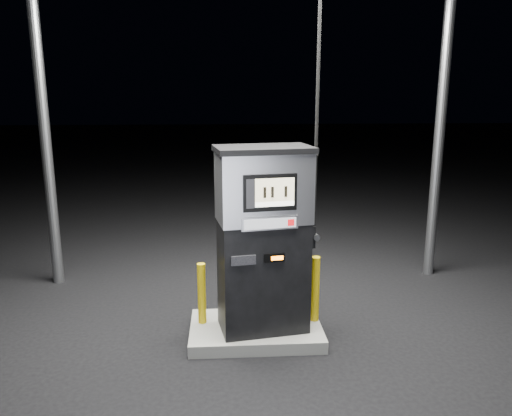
{
  "coord_description": "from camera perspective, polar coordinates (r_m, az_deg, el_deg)",
  "views": [
    {
      "loc": [
        -0.37,
        -5.62,
        2.95
      ],
      "look_at": [
        0.0,
        0.0,
        1.63
      ],
      "focal_mm": 35.0,
      "sensor_mm": 36.0,
      "label": 1
    }
  ],
  "objects": [
    {
      "name": "ground",
      "position": [
        6.35,
        -0.02,
        -14.43
      ],
      "size": [
        80.0,
        80.0,
        0.0
      ],
      "primitive_type": "plane",
      "color": "black",
      "rests_on": "ground"
    },
    {
      "name": "bollard_right",
      "position": [
        6.29,
        6.75,
        -9.16
      ],
      "size": [
        0.12,
        0.12,
        0.83
      ],
      "primitive_type": "cylinder",
      "rotation": [
        0.0,
        0.0,
        0.09
      ],
      "color": "gold",
      "rests_on": "pump_island"
    },
    {
      "name": "pump_island",
      "position": [
        6.32,
        -0.02,
        -13.82
      ],
      "size": [
        1.6,
        1.0,
        0.15
      ],
      "primitive_type": "cube",
      "color": "slate",
      "rests_on": "ground"
    },
    {
      "name": "bollard_left",
      "position": [
        6.23,
        -6.22,
        -9.69
      ],
      "size": [
        0.11,
        0.11,
        0.77
      ],
      "primitive_type": "cylinder",
      "rotation": [
        0.0,
        0.0,
        -0.13
      ],
      "color": "gold",
      "rests_on": "pump_island"
    },
    {
      "name": "fuel_dispenser",
      "position": [
        5.82,
        0.87,
        -3.46
      ],
      "size": [
        1.26,
        0.82,
        4.56
      ],
      "rotation": [
        0.0,
        0.0,
        0.16
      ],
      "color": "black",
      "rests_on": "pump_island"
    }
  ]
}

